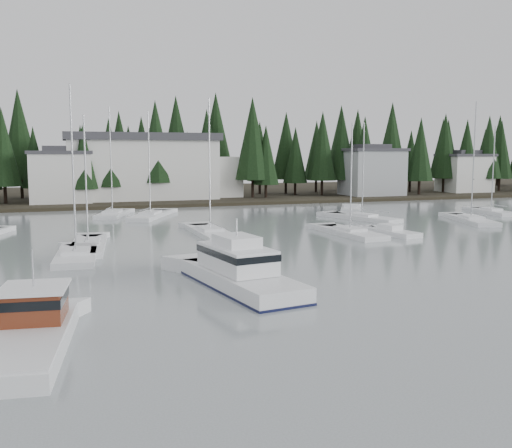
% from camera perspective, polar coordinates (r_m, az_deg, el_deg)
% --- Properties ---
extents(far_shore_land, '(240.00, 54.00, 1.00)m').
position_cam_1_polar(far_shore_land, '(113.17, -9.65, 2.88)').
color(far_shore_land, black).
rests_on(far_shore_land, ground).
extents(conifer_treeline, '(200.00, 22.00, 20.00)m').
position_cam_1_polar(conifer_treeline, '(102.34, -8.70, 2.46)').
color(conifer_treeline, black).
rests_on(conifer_treeline, ground).
extents(house_west, '(9.54, 7.42, 8.75)m').
position_cam_1_polar(house_west, '(93.63, -18.96, 4.59)').
color(house_west, silver).
rests_on(house_west, ground).
extents(house_east_a, '(10.60, 8.48, 9.25)m').
position_cam_1_polar(house_east_a, '(106.82, 11.51, 5.23)').
color(house_east_a, '#999EA0').
rests_on(house_east_a, ground).
extents(house_east_b, '(9.54, 7.42, 8.25)m').
position_cam_1_polar(house_east_b, '(120.89, 20.13, 4.90)').
color(house_east_b, silver).
rests_on(house_east_b, ground).
extents(harbor_inn, '(29.50, 11.50, 10.90)m').
position_cam_1_polar(harbor_inn, '(97.97, -10.11, 5.61)').
color(harbor_inn, silver).
rests_on(harbor_inn, ground).
extents(lobster_boat_brown, '(5.41, 9.45, 4.52)m').
position_cam_1_polar(lobster_boat_brown, '(25.92, -21.91, -10.46)').
color(lobster_boat_brown, white).
rests_on(lobster_boat_brown, ground).
extents(cabin_cruiser_center, '(5.31, 11.67, 4.83)m').
position_cam_1_polar(cabin_cruiser_center, '(34.83, -1.66, -5.14)').
color(cabin_cruiser_center, white).
rests_on(cabin_cruiser_center, ground).
extents(sailboat_0, '(5.89, 10.92, 12.34)m').
position_cam_1_polar(sailboat_0, '(71.26, 10.55, 0.48)').
color(sailboat_0, white).
rests_on(sailboat_0, ground).
extents(sailboat_2, '(3.46, 10.00, 11.62)m').
position_cam_1_polar(sailboat_2, '(57.74, 9.38, -1.02)').
color(sailboat_2, white).
rests_on(sailboat_2, ground).
extents(sailboat_3, '(7.22, 11.17, 13.90)m').
position_cam_1_polar(sailboat_3, '(73.77, -10.51, 0.71)').
color(sailboat_3, white).
rests_on(sailboat_3, ground).
extents(sailboat_4, '(3.34, 8.45, 12.27)m').
position_cam_1_polar(sailboat_4, '(83.41, 22.44, 1.02)').
color(sailboat_4, white).
rests_on(sailboat_4, ground).
extents(sailboat_8, '(3.11, 10.73, 14.01)m').
position_cam_1_polar(sailboat_8, '(57.33, -4.60, -1.00)').
color(sailboat_8, white).
rests_on(sailboat_8, ground).
extents(sailboat_9, '(5.59, 10.81, 14.64)m').
position_cam_1_polar(sailboat_9, '(72.45, 20.69, 0.26)').
color(sailboat_9, white).
rests_on(sailboat_9, ground).
extents(sailboat_10, '(6.22, 8.39, 11.80)m').
position_cam_1_polar(sailboat_10, '(82.86, 9.45, 1.42)').
color(sailboat_10, white).
rests_on(sailboat_10, ground).
extents(sailboat_11, '(3.79, 10.86, 11.84)m').
position_cam_1_polar(sailboat_11, '(50.87, -16.42, -2.31)').
color(sailboat_11, white).
rests_on(sailboat_11, ground).
extents(sailboat_12, '(3.62, 9.12, 13.81)m').
position_cam_1_polar(sailboat_12, '(46.21, -17.51, -3.25)').
color(sailboat_12, white).
rests_on(sailboat_12, ground).
extents(sailboat_13, '(5.33, 8.99, 14.51)m').
position_cam_1_polar(sailboat_13, '(76.07, -14.15, 0.82)').
color(sailboat_13, white).
rests_on(sailboat_13, ground).
extents(runabout_1, '(3.50, 7.19, 1.42)m').
position_cam_1_polar(runabout_1, '(58.78, 13.22, -0.90)').
color(runabout_1, white).
rests_on(runabout_1, ground).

